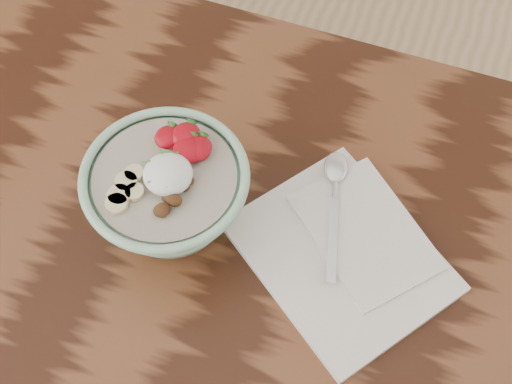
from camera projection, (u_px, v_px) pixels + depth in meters
table at (100, 276)px, 97.90cm from camera, size 160.00×90.00×75.00cm
breakfast_bowl at (168, 194)px, 85.89cm from camera, size 19.96×19.96×13.45cm
napkin at (346, 251)px, 88.88cm from camera, size 32.07×30.94×1.54cm
spoon at (335, 184)px, 92.23cm from camera, size 6.82×18.71×0.98cm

